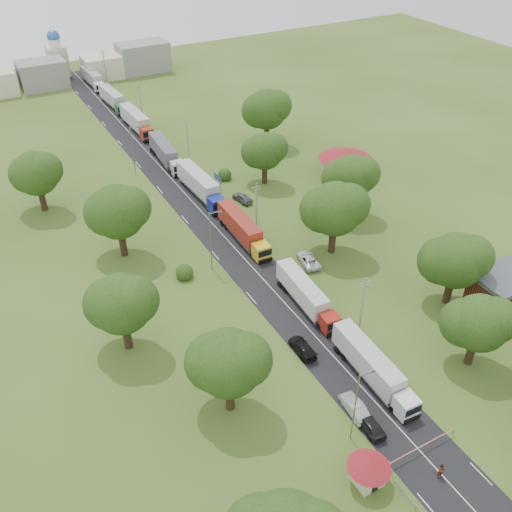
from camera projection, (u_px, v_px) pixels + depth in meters
ground at (295, 314)px, 78.15m from camera, size 260.00×260.00×0.00m
road at (230, 243)px, 92.40m from camera, size 8.00×200.00×0.04m
boom_barrier at (412, 452)px, 59.30m from camera, size 9.22×0.35×1.18m
guard_booth at (369, 469)px, 56.26m from camera, size 4.40×4.40×3.45m
info_sign at (218, 181)px, 103.38m from camera, size 0.12×3.10×4.10m
pole_1 at (362, 305)px, 72.60m from camera, size 1.60×0.24×9.00m
pole_2 at (256, 207)px, 92.54m from camera, size 1.60×0.24×9.00m
pole_3 at (188, 143)px, 112.49m from camera, size 1.60×0.24×9.00m
pole_4 at (140, 99)px, 132.43m from camera, size 1.60×0.24×9.00m
pole_5 at (105, 66)px, 152.38m from camera, size 1.60×0.24×9.00m
lamp_0 at (357, 404)px, 58.58m from camera, size 2.03×0.22×10.00m
lamp_1 at (211, 238)px, 83.51m from camera, size 2.03×0.22×10.00m
lamp_2 at (133, 149)px, 108.44m from camera, size 2.03×0.22×10.00m
tree_2 at (479, 322)px, 67.09m from camera, size 8.00×8.00×10.10m
tree_3 at (455, 260)px, 76.21m from camera, size 8.80×8.80×11.07m
tree_4 at (334, 208)px, 85.93m from camera, size 9.60×9.60×12.05m
tree_5 at (351, 177)px, 95.51m from camera, size 8.80×8.80×11.07m
tree_6 at (264, 151)px, 105.23m from camera, size 8.00×8.00×10.10m
tree_7 at (266, 109)px, 118.74m from camera, size 9.60×9.60×12.05m
tree_10 at (228, 362)px, 61.05m from camera, size 8.80×8.80×11.07m
tree_11 at (121, 303)px, 68.98m from camera, size 8.80×8.80×11.07m
tree_12 at (117, 211)px, 85.23m from camera, size 9.60×9.60×12.05m
tree_13 at (36, 173)px, 96.69m from camera, size 8.80×8.80×11.07m
house_brick at (503, 290)px, 78.27m from camera, size 8.60×6.60×5.20m
house_cream at (346, 159)px, 109.18m from camera, size 10.08×10.08×5.80m
distant_town at (83, 68)px, 154.74m from camera, size 52.00×8.00×8.00m
church at (57, 56)px, 157.49m from camera, size 5.00×5.00×12.30m
truck_0 at (372, 367)px, 67.44m from camera, size 2.90×14.30×3.95m
truck_1 at (306, 294)px, 78.50m from camera, size 2.99×13.71×3.79m
truck_2 at (242, 229)px, 91.83m from camera, size 2.79×14.56×4.03m
truck_3 at (200, 185)px, 103.43m from camera, size 3.08×15.56×4.30m
truck_4 at (165, 152)px, 114.87m from camera, size 3.34×14.79×4.08m
truck_5 at (136, 121)px, 128.00m from camera, size 2.97×15.23×4.21m
truck_6 at (113, 99)px, 139.78m from camera, size 3.13×14.17×3.91m
truck_7 at (93, 78)px, 152.29m from camera, size 3.05×14.02×3.87m
car_lane_front at (369, 424)px, 62.28m from camera, size 1.95×4.56×1.54m
car_lane_mid at (355, 407)px, 64.18m from camera, size 2.12×4.84×1.55m
car_lane_rear at (303, 348)px, 71.95m from camera, size 2.20×4.96×1.42m
car_verge_near at (308, 260)px, 87.28m from camera, size 3.49×5.69×1.47m
car_verge_far at (242, 198)px, 102.78m from camera, size 2.52×4.68×1.51m
pedestrian_near at (441, 471)px, 57.37m from camera, size 0.72×0.49×1.92m
pedestrian_booth at (378, 480)px, 56.61m from camera, size 0.84×1.02×1.93m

